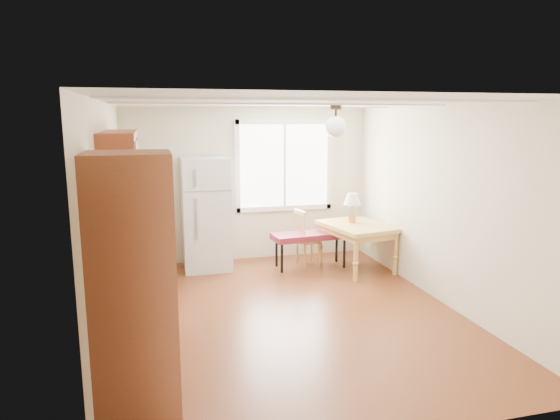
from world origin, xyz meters
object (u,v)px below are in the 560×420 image
object	(u,v)px
refrigerator	(206,214)
chair	(304,234)
bench	(310,237)
dining_table	(357,231)

from	to	relation	value
refrigerator	chair	world-z (taller)	refrigerator
refrigerator	bench	size ratio (longest dim) A/B	1.39
dining_table	refrigerator	bearing A→B (deg)	152.79
chair	bench	bearing A→B (deg)	-73.34
refrigerator	chair	size ratio (longest dim) A/B	1.96
refrigerator	dining_table	xyz separation A→B (m)	(2.25, -0.63, -0.26)
bench	refrigerator	bearing A→B (deg)	161.08
refrigerator	dining_table	distance (m)	2.35
bench	dining_table	distance (m)	0.73
chair	refrigerator	bearing A→B (deg)	160.14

